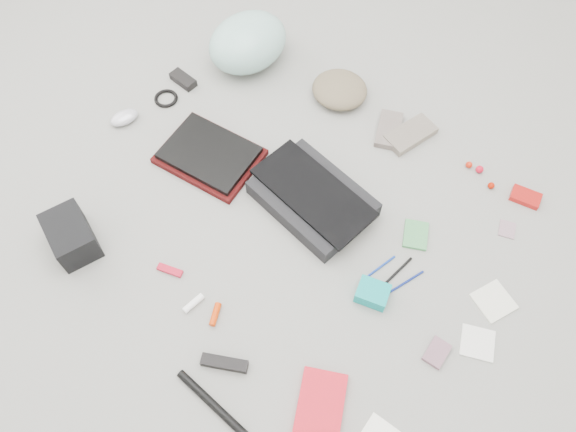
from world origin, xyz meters
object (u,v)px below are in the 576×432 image
Objects in this scene: laptop at (209,153)px; book_red at (321,405)px; accordion_wallet at (373,293)px; camera_bag at (71,236)px; bike_helmet at (248,42)px; messenger_bag at (313,198)px.

laptop is 0.97m from book_red.
accordion_wallet is at bearing -12.99° from laptop.
camera_bag reaches higher than accordion_wallet.
camera_bag is at bearing -74.86° from bike_helmet.
book_red is (0.99, -1.00, -0.09)m from bike_helmet.
camera_bag is 1.84× the size of accordion_wallet.
messenger_bag is 1.17× the size of bike_helmet.
book_red is at bearing -35.29° from laptop.
camera_bag is 1.01m from accordion_wallet.
accordion_wallet is at bearing -19.16° from bike_helmet.
book_red is at bearing -31.18° from bike_helmet.
accordion_wallet is (0.35, -0.19, -0.01)m from messenger_bag.
messenger_bag is 0.74m from bike_helmet.
messenger_bag is 2.12× the size of camera_bag.
laptop is at bearing 97.98° from camera_bag.
bike_helmet reaches higher than camera_bag.
messenger_bag is 1.96× the size of book_red.
camera_bag is (-0.58, -0.59, 0.03)m from messenger_bag.
laptop is at bearing 157.65° from accordion_wallet.
book_red is at bearing -43.14° from messenger_bag.
book_red is 1.98× the size of accordion_wallet.
messenger_bag is at bearing 69.63° from camera_bag.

